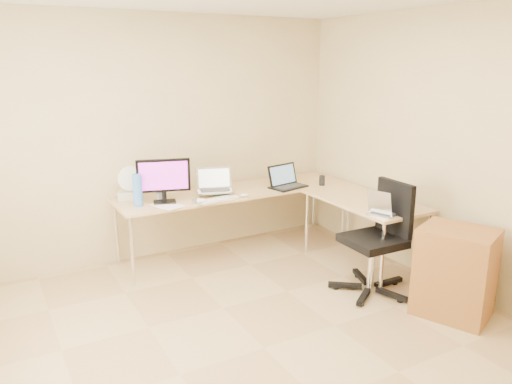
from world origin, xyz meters
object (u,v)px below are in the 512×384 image
desk_return (363,233)px  desk_fan (130,184)px  laptop_center (215,180)px  laptop_black (288,176)px  keyboard (218,200)px  office_chair (373,241)px  cabinet (455,275)px  monitor (164,181)px  water_bottle (138,190)px  desk_main (237,221)px  laptop_return (384,204)px  mug (160,196)px

desk_return → desk_fan: (-2.10, 1.20, 0.52)m
laptop_center → laptop_black: size_ratio=0.92×
keyboard → desk_fan: (-0.77, 0.50, 0.15)m
laptop_black → office_chair: size_ratio=0.39×
laptop_center → cabinet: 2.48m
keyboard → desk_fan: bearing=138.6°
monitor → office_chair: 2.10m
desk_return → desk_fan: bearing=150.3°
desk_return → laptop_black: (-0.42, 0.80, 0.49)m
water_bottle → laptop_black: bearing=-3.7°
laptop_center → cabinet: (1.25, -2.08, -0.53)m
keyboard → water_bottle: bearing=156.4°
desk_return → laptop_black: size_ratio=3.21×
monitor → laptop_center: 0.56m
desk_return → monitor: bearing=154.1°
laptop_black → desk_fan: bearing=154.6°
laptop_center → desk_fan: desk_fan is taller
desk_main → desk_fan: (-1.13, 0.20, 0.52)m
monitor → office_chair: (1.50, -1.40, -0.46)m
desk_return → keyboard: 1.56m
keyboard → monitor: bearing=151.0°
office_chair → laptop_black: bearing=95.1°
water_bottle → laptop_return: water_bottle is taller
desk_main → keyboard: size_ratio=6.13×
desk_main → office_chair: 1.64m
laptop_black → office_chair: bearing=-98.8°
desk_main → keyboard: 0.60m
laptop_black → laptop_return: 1.31m
water_bottle → laptop_return: 2.36m
desk_fan → cabinet: desk_fan is taller
laptop_black → desk_fan: desk_fan is taller
desk_main → office_chair: (0.63, -1.51, 0.13)m
mug → water_bottle: water_bottle is taller
water_bottle → desk_fan: size_ratio=1.00×
laptop_black → water_bottle: 1.68m
desk_return → keyboard: keyboard is taller
cabinet → desk_return: bearing=66.0°
mug → office_chair: bearing=-45.0°
monitor → desk_fan: bearing=146.5°
laptop_black → office_chair: 1.36m
desk_fan → cabinet: size_ratio=0.39×
laptop_center → cabinet: bearing=-40.8°
desk_return → water_bottle: water_bottle is taller
monitor → desk_fan: (-0.26, 0.31, -0.07)m
cabinet → monitor: bearing=108.6°
office_chair → laptop_center: bearing=125.4°
laptop_black → keyboard: bearing=174.2°
laptop_black → desk_main: bearing=148.4°
monitor → desk_return: bearing=-9.7°
desk_return → office_chair: (-0.34, -0.51, 0.13)m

